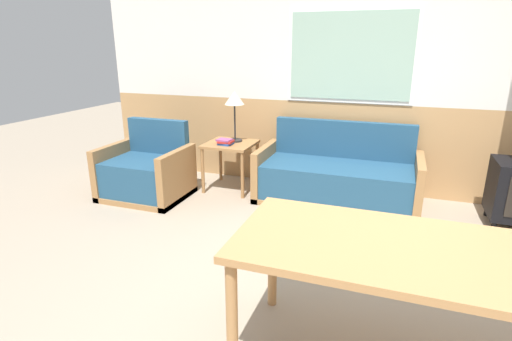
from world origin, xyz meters
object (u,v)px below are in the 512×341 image
object	(u,v)px
couch	(337,179)
table_lamp	(234,101)
side_table	(230,150)
armchair	(146,174)
dining_table	(460,268)

from	to	relation	value
couch	table_lamp	size ratio (longest dim) A/B	2.92
couch	table_lamp	xyz separation A→B (m)	(-1.25, 0.08, 0.79)
couch	side_table	bearing A→B (deg)	-179.07
armchair	side_table	size ratio (longest dim) A/B	1.61
table_lamp	dining_table	bearing A→B (deg)	-48.39
couch	dining_table	bearing A→B (deg)	-68.80
table_lamp	dining_table	xyz separation A→B (m)	(2.16, -2.44, -0.37)
armchair	table_lamp	distance (m)	1.32
side_table	dining_table	xyz separation A→B (m)	(2.19, -2.34, 0.20)
couch	dining_table	xyz separation A→B (m)	(0.92, -2.36, 0.42)
table_lamp	couch	bearing A→B (deg)	-3.55
table_lamp	dining_table	size ratio (longest dim) A/B	0.27
table_lamp	dining_table	distance (m)	3.28
side_table	dining_table	world-z (taller)	dining_table
couch	armchair	distance (m)	2.16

